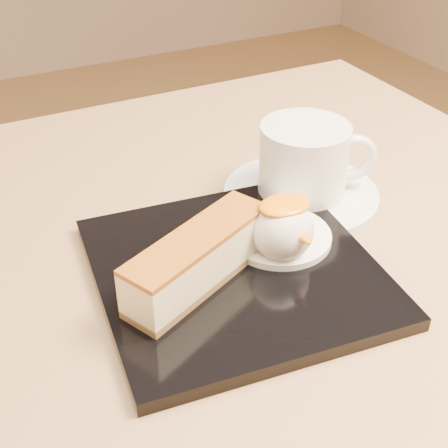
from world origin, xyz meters
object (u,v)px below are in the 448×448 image
dessert_plate (235,271)px  table (225,421)px  cheesecake (198,259)px  coffee_cup (306,158)px  ice_cream_scoop (282,229)px  saucer (301,195)px

dessert_plate → table: bearing=-137.5°
cheesecake → dessert_plate: bearing=-16.7°
table → coffee_cup: (0.13, 0.09, 0.20)m
ice_cream_scoop → dessert_plate: bearing=172.9°
dessert_plate → saucer: bearing=34.2°
ice_cream_scoop → saucer: (0.07, 0.08, -0.03)m
coffee_cup → saucer: bearing=-180.0°
coffee_cup → ice_cream_scoop: bearing=-110.0°
coffee_cup → table: bearing=-122.4°
cheesecake → ice_cream_scoop: bearing=-24.8°
cheesecake → ice_cream_scoop: (0.08, 0.00, 0.00)m
ice_cream_scoop → cheesecake: bearing=180.0°
ice_cream_scoop → coffee_cup: (0.07, 0.08, 0.01)m
table → dessert_plate: 0.16m
table → cheesecake: bearing=146.5°
table → ice_cream_scoop: ice_cream_scoop is taller
saucer → coffee_cup: coffee_cup is taller
ice_cream_scoop → coffee_cup: bearing=47.2°
dessert_plate → saucer: (0.11, 0.08, -0.00)m
table → saucer: saucer is taller
ice_cream_scoop → saucer: bearing=48.3°
cheesecake → coffee_cup: coffee_cup is taller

